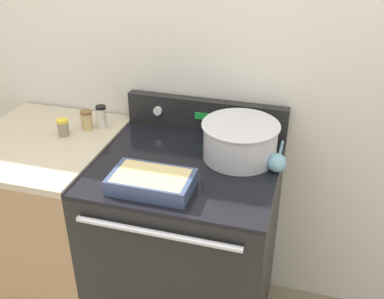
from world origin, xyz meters
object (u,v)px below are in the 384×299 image
(mixing_bowl, at_px, (240,139))
(ladle, at_px, (277,162))
(spice_jar_yellow_cap, at_px, (63,127))
(casserole_dish, at_px, (152,181))
(spice_jar_brown_cap, at_px, (87,120))
(spice_jar_black_cap, at_px, (102,117))

(mixing_bowl, relative_size, ladle, 1.14)
(ladle, xyz_separation_m, spice_jar_yellow_cap, (-0.97, 0.01, 0.02))
(casserole_dish, relative_size, spice_jar_brown_cap, 3.43)
(casserole_dish, bearing_deg, mixing_bowl, 50.27)
(mixing_bowl, distance_m, ladle, 0.18)
(mixing_bowl, distance_m, spice_jar_yellow_cap, 0.81)
(casserole_dish, height_order, spice_jar_brown_cap, spice_jar_brown_cap)
(spice_jar_brown_cap, distance_m, spice_jar_yellow_cap, 0.12)
(casserole_dish, distance_m, spice_jar_yellow_cap, 0.60)
(spice_jar_black_cap, xyz_separation_m, spice_jar_brown_cap, (-0.06, -0.03, -0.01))
(casserole_dish, distance_m, ladle, 0.51)
(casserole_dish, relative_size, spice_jar_yellow_cap, 3.95)
(mixing_bowl, height_order, spice_jar_yellow_cap, mixing_bowl)
(spice_jar_yellow_cap, bearing_deg, spice_jar_brown_cap, 51.77)
(spice_jar_brown_cap, bearing_deg, mixing_bowl, -3.51)
(mixing_bowl, bearing_deg, casserole_dish, -129.73)
(spice_jar_yellow_cap, bearing_deg, ladle, -0.71)
(ladle, height_order, spice_jar_brown_cap, spice_jar_brown_cap)
(casserole_dish, xyz_separation_m, spice_jar_yellow_cap, (-0.53, 0.28, 0.02))
(spice_jar_brown_cap, height_order, spice_jar_yellow_cap, spice_jar_brown_cap)
(spice_jar_brown_cap, bearing_deg, spice_jar_yellow_cap, -128.23)
(mixing_bowl, bearing_deg, ladle, -19.37)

